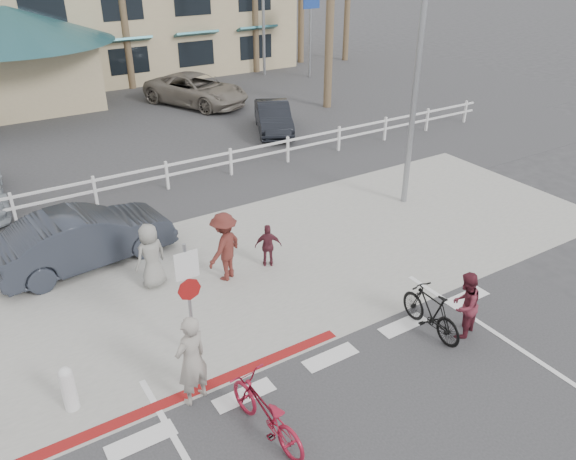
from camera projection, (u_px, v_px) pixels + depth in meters
ground at (348, 375)px, 11.03m from camera, size 140.00×140.00×0.00m
bike_path at (421, 444)px, 9.53m from camera, size 12.00×16.00×0.01m
sidewalk_plaza at (241, 272)px, 14.39m from camera, size 22.00×7.00×0.01m
cross_street at (180, 214)px, 17.38m from camera, size 40.00×5.00×0.01m
parking_lot at (96, 133)px, 24.49m from camera, size 50.00×16.00×0.01m
curb_red at (182, 396)px, 10.50m from camera, size 7.00×0.25×0.02m
rail_fence at (170, 175)px, 18.88m from camera, size 29.40×0.16×1.00m
sign_post at (189, 296)px, 10.91m from camera, size 0.50×0.10×2.90m
bollard_0 at (68, 388)px, 10.04m from camera, size 0.26×0.26×0.95m
streetlight_0 at (419, 59)px, 16.11m from camera, size 0.60×2.00×9.00m
info_sign at (310, 29)px, 32.78m from camera, size 1.20×0.16×5.60m
bike_red at (266, 412)px, 9.48m from camera, size 0.91×2.04×1.04m
rider_red at (191, 360)px, 10.02m from camera, size 0.78×0.64×1.86m
bike_black at (431, 312)px, 12.00m from camera, size 0.57×1.77×1.05m
rider_black at (465, 305)px, 11.81m from camera, size 0.89×0.79×1.52m
pedestrian_a at (225, 247)px, 13.73m from camera, size 1.34×1.15×1.79m
pedestrian_child at (268, 246)px, 14.41m from camera, size 0.75×0.57×1.18m
pedestrian_b at (151, 256)px, 13.49m from camera, size 0.92×0.72×1.66m
car_white_sedan at (84, 238)px, 14.46m from camera, size 4.70×2.09×1.50m
lot_car_3 at (273, 118)px, 24.29m from camera, size 2.88×4.15×1.30m
lot_car_5 at (196, 90)px, 28.15m from camera, size 4.59×6.07×1.53m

